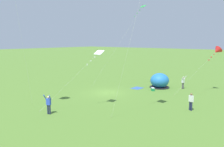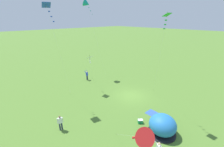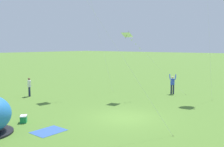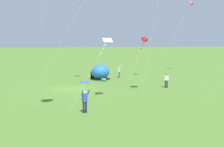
{
  "view_description": "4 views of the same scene",
  "coord_description": "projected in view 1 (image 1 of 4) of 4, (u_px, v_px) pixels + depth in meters",
  "views": [
    {
      "loc": [
        21.08,
        18.06,
        6.78
      ],
      "look_at": [
        3.07,
        3.38,
        3.22
      ],
      "focal_mm": 35.0,
      "sensor_mm": 36.0,
      "label": 1
    },
    {
      "loc": [
        -12.5,
        15.93,
        11.02
      ],
      "look_at": [
        3.45,
        0.78,
        2.85
      ],
      "focal_mm": 24.0,
      "sensor_mm": 36.0,
      "label": 2
    },
    {
      "loc": [
        -13.49,
        -9.77,
        4.68
      ],
      "look_at": [
        0.67,
        1.55,
        2.73
      ],
      "focal_mm": 42.0,
      "sensor_mm": 36.0,
      "label": 3
    },
    {
      "loc": [
        29.64,
        0.85,
        5.73
      ],
      "look_at": [
        3.63,
        4.2,
        2.24
      ],
      "focal_mm": 42.0,
      "sensor_mm": 36.0,
      "label": 4
    }
  ],
  "objects": [
    {
      "name": "ground_plane",
      "position": [
        107.0,
        93.0,
        28.46
      ],
      "size": [
        300.0,
        300.0,
        0.0
      ],
      "primitive_type": "plane",
      "color": "#517A2D"
    },
    {
      "name": "popup_tent",
      "position": [
        160.0,
        81.0,
        31.36
      ],
      "size": [
        2.81,
        2.81,
        2.1
      ],
      "color": "#2672BF",
      "rests_on": "ground"
    },
    {
      "name": "picnic_blanket",
      "position": [
        137.0,
        88.0,
        31.13
      ],
      "size": [
        1.72,
        1.33,
        0.01
      ],
      "primitive_type": "cube",
      "rotation": [
        0.0,
        0.0,
        -0.02
      ],
      "color": "#3359A5",
      "rests_on": "ground"
    },
    {
      "name": "cooler_box",
      "position": [
        153.0,
        89.0,
        29.42
      ],
      "size": [
        0.63,
        0.64,
        0.44
      ],
      "color": "#1E8C4C",
      "rests_on": "ground"
    },
    {
      "name": "person_flying_kite",
      "position": [
        183.0,
        82.0,
        30.46
      ],
      "size": [
        0.69,
        0.57,
        1.89
      ],
      "color": "#4C4C51",
      "rests_on": "ground"
    },
    {
      "name": "person_near_tent",
      "position": [
        191.0,
        101.0,
        21.12
      ],
      "size": [
        0.37,
        0.55,
        1.72
      ],
      "color": "#1E2347",
      "rests_on": "ground"
    },
    {
      "name": "person_arms_raised",
      "position": [
        49.0,
        104.0,
        20.04
      ],
      "size": [
        0.62,
        0.72,
        1.89
      ],
      "color": "#1E2347",
      "rests_on": "ground"
    },
    {
      "name": "kite_red",
      "position": [
        217.0,
        51.0,
        28.02
      ],
      "size": [
        5.98,
        4.15,
        6.05
      ],
      "color": "silver",
      "rests_on": "ground"
    },
    {
      "name": "kite_green",
      "position": [
        140.0,
        11.0,
        29.63
      ],
      "size": [
        4.38,
        6.49,
        11.57
      ],
      "color": "silver",
      "rests_on": "ground"
    },
    {
      "name": "kite_white",
      "position": [
        97.0,
        55.0,
        21.29
      ],
      "size": [
        5.1,
        4.04,
        5.95
      ],
      "color": "silver",
      "rests_on": "ground"
    }
  ]
}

